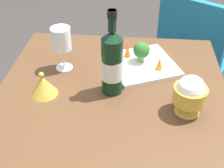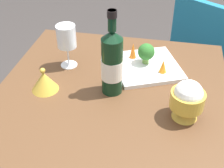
# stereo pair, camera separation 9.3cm
# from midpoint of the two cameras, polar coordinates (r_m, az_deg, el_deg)

# --- Properties ---
(dining_table) EXTENTS (0.85, 0.85, 0.75)m
(dining_table) POSITION_cam_midpoint_polar(r_m,az_deg,el_deg) (1.18, 2.26, -4.88)
(dining_table) COLOR brown
(dining_table) RESTS_ON ground_plane
(chair_by_wall) EXTENTS (0.55, 0.55, 0.85)m
(chair_by_wall) POSITION_cam_midpoint_polar(r_m,az_deg,el_deg) (1.87, 18.83, 5.44)
(chair_by_wall) COLOR teal
(chair_by_wall) RESTS_ON ground_plane
(wine_bottle) EXTENTS (0.08, 0.08, 0.31)m
(wine_bottle) POSITION_cam_midpoint_polar(r_m,az_deg,el_deg) (1.05, 2.53, 4.03)
(wine_bottle) COLOR black
(wine_bottle) RESTS_ON dining_table
(wine_glass) EXTENTS (0.08, 0.08, 0.18)m
(wine_glass) POSITION_cam_midpoint_polar(r_m,az_deg,el_deg) (1.20, -6.34, 8.59)
(wine_glass) COLOR white
(wine_glass) RESTS_ON dining_table
(rice_bowl) EXTENTS (0.11, 0.11, 0.14)m
(rice_bowl) POSITION_cam_midpoint_polar(r_m,az_deg,el_deg) (1.01, 16.53, -2.87)
(rice_bowl) COLOR gold
(rice_bowl) RESTS_ON dining_table
(rice_bowl_lid) EXTENTS (0.10, 0.10, 0.09)m
(rice_bowl_lid) POSITION_cam_midpoint_polar(r_m,az_deg,el_deg) (1.12, -10.29, 0.51)
(rice_bowl_lid) COLOR gold
(rice_bowl_lid) RESTS_ON dining_table
(serving_plate) EXTENTS (0.33, 0.33, 0.02)m
(serving_plate) POSITION_cam_midpoint_polar(r_m,az_deg,el_deg) (1.25, 8.66, 3.22)
(serving_plate) COLOR white
(serving_plate) RESTS_ON dining_table
(broccoli_floret) EXTENTS (0.07, 0.07, 0.09)m
(broccoli_floret) POSITION_cam_midpoint_polar(r_m,az_deg,el_deg) (1.23, 8.59, 5.83)
(broccoli_floret) COLOR #729E4C
(broccoli_floret) RESTS_ON serving_plate
(carrot_garnish_left) EXTENTS (0.03, 0.03, 0.05)m
(carrot_garnish_left) POSITION_cam_midpoint_polar(r_m,az_deg,el_deg) (1.20, 11.75, 3.24)
(carrot_garnish_left) COLOR orange
(carrot_garnish_left) RESTS_ON serving_plate
(carrot_garnish_right) EXTENTS (0.03, 0.03, 0.07)m
(carrot_garnish_right) POSITION_cam_midpoint_polar(r_m,az_deg,el_deg) (1.27, 6.06, 6.21)
(carrot_garnish_right) COLOR orange
(carrot_garnish_right) RESTS_ON serving_plate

